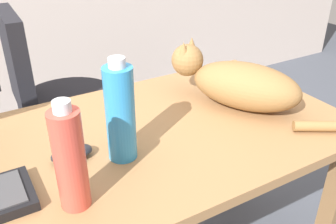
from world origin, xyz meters
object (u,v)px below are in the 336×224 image
at_px(computer_mouse, 72,153).
at_px(cat, 239,83).
at_px(office_chair, 61,124).
at_px(water_bottle, 120,113).
at_px(spray_bottle, 70,159).

bearing_deg(computer_mouse, cat, 2.31).
bearing_deg(cat, computer_mouse, -177.69).
height_order(office_chair, water_bottle, water_bottle).
distance_m(office_chair, cat, 0.90).
bearing_deg(office_chair, spray_bottle, -101.45).
distance_m(cat, water_bottle, 0.46).
bearing_deg(office_chair, water_bottle, -91.04).
distance_m(water_bottle, spray_bottle, 0.20).
distance_m(cat, spray_bottle, 0.65).
bearing_deg(water_bottle, cat, 9.77).
xyz_separation_m(office_chair, cat, (0.44, -0.69, 0.38)).
height_order(cat, spray_bottle, spray_bottle).
relative_size(cat, spray_bottle, 2.11).
relative_size(cat, computer_mouse, 4.94).
height_order(water_bottle, spray_bottle, water_bottle).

